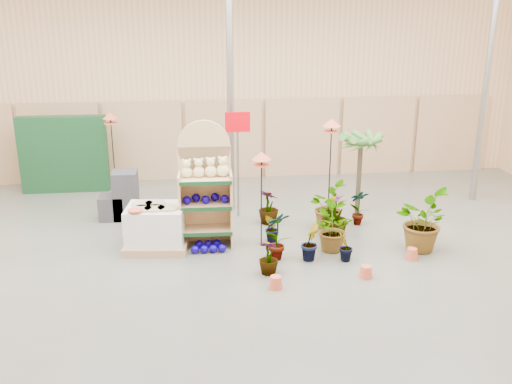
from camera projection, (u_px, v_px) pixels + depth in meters
room at (242, 133)px, 9.28m from camera, size 15.20×12.10×4.70m
display_shelf at (205, 189)px, 10.30m from camera, size 0.97×0.62×2.27m
teddy_bears at (206, 169)px, 10.08m from camera, size 0.84×0.22×0.36m
gazing_balls_shelf at (206, 199)px, 10.21m from camera, size 0.84×0.29×0.16m
gazing_balls_floor at (209, 247)px, 10.20m from camera, size 0.63×0.39×0.15m
pallet_stack at (156, 227)px, 10.24m from camera, size 1.20×1.04×0.82m
charcoal_planters at (121, 199)px, 11.69m from camera, size 0.80×0.50×1.00m
trellis_stock at (64, 154)px, 13.32m from camera, size 2.00×0.30×1.80m
offer_sign at (238, 143)px, 11.44m from camera, size 0.50×0.08×2.20m
bird_table_front at (262, 159)px, 9.96m from camera, size 0.34×0.34×1.76m
bird_table_right at (332, 127)px, 10.68m from camera, size 0.34×0.34×2.18m
bird_table_back at (110, 119)px, 12.57m from camera, size 0.34×0.34×1.97m
palm at (361, 141)px, 11.62m from camera, size 0.70×0.70×1.84m
potted_plant_0 at (277, 235)px, 9.76m from camera, size 0.56×0.50×0.89m
potted_plant_1 at (310, 242)px, 9.77m from camera, size 0.42×0.45×0.64m
potted_plant_2 at (330, 229)px, 10.12m from camera, size 0.94×0.97×0.83m
potted_plant_3 at (334, 215)px, 10.71m from camera, size 0.64×0.64×0.88m
potted_plant_4 at (359, 207)px, 11.38m from camera, size 0.42×0.32×0.74m
potted_plant_5 at (272, 229)px, 10.51m from camera, size 0.25×0.31×0.55m
potted_plant_6 at (327, 206)px, 11.16m from camera, size 0.83×0.92×0.91m
potted_plant_7 at (269, 257)px, 9.25m from camera, size 0.43×0.43×0.58m
potted_plant_9 at (346, 247)px, 9.71m from camera, size 0.35×0.37×0.53m
potted_plant_10 at (421, 220)px, 10.13m from camera, size 1.19×1.26×1.10m
potted_plant_11 at (269, 207)px, 11.43m from camera, size 0.56×0.56×0.71m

